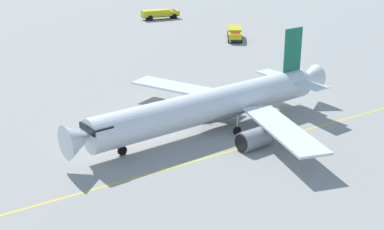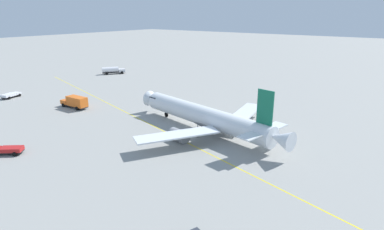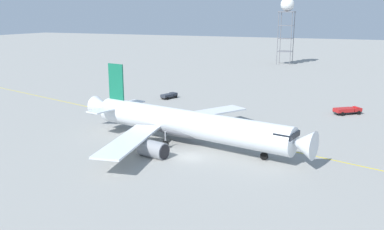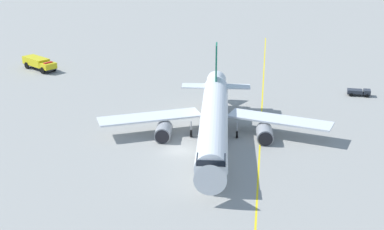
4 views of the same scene
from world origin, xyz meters
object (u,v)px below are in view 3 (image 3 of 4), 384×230
ops_pickup_truck (347,110)px  radar_tower (287,9)px  baggage_truck_truck (169,96)px  airliner_main (185,124)px

ops_pickup_truck → radar_tower: 87.19m
ops_pickup_truck → baggage_truck_truck: bearing=140.6°
airliner_main → radar_tower: radar_tower is taller
airliner_main → radar_tower: 111.73m
baggage_truck_truck → ops_pickup_truck: bearing=-70.3°
baggage_truck_truck → radar_tower: 83.32m
baggage_truck_truck → radar_tower: bearing=11.6°
baggage_truck_truck → radar_tower: radar_tower is taller
airliner_main → ops_pickup_truck: bearing=65.1°
airliner_main → ops_pickup_truck: size_ratio=7.24×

